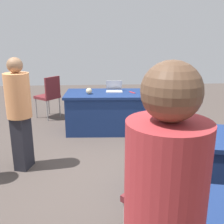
# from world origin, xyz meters

# --- Properties ---
(ground_plane) EXTENTS (14.40, 14.40, 0.00)m
(ground_plane) POSITION_xyz_m (0.00, 0.00, 0.00)
(ground_plane) COLOR #4C423D
(table_foreground) EXTENTS (1.67, 0.95, 0.78)m
(table_foreground) POSITION_xyz_m (-0.03, -2.00, 0.39)
(table_foreground) COLOR navy
(table_foreground) RESTS_ON ground
(table_mid_right) EXTENTS (1.86, 1.15, 0.78)m
(table_mid_right) POSITION_xyz_m (-1.13, 0.40, 0.39)
(table_mid_right) COLOR navy
(table_mid_right) RESTS_ON ground
(chair_near_front) EXTENTS (0.62, 0.62, 0.98)m
(chair_near_front) POSITION_xyz_m (-0.36, 1.18, 0.57)
(chair_near_front) COLOR #9E9993
(chair_near_front) RESTS_ON ground
(chair_tucked_right) EXTENTS (0.62, 0.62, 0.98)m
(chair_tucked_right) POSITION_xyz_m (1.25, -2.91, 0.57)
(chair_tucked_right) COLOR #9E9993
(chair_tucked_right) RESTS_ON ground
(person_attendee_browsing) EXTENTS (0.41, 0.41, 1.59)m
(person_attendee_browsing) POSITION_xyz_m (1.25, -0.48, 0.88)
(person_attendee_browsing) COLOR #26262D
(person_attendee_browsing) RESTS_ON ground
(laptop_silver) EXTENTS (0.33, 0.31, 0.21)m
(laptop_silver) POSITION_xyz_m (-0.18, -2.11, 0.82)
(laptop_silver) COLOR silver
(laptop_silver) RESTS_ON table_foreground
(yarn_ball) EXTENTS (0.12, 0.12, 0.12)m
(yarn_ball) POSITION_xyz_m (0.32, -1.90, 0.84)
(yarn_ball) COLOR beige
(yarn_ball) RESTS_ON table_foreground
(scissors_red) EXTENTS (0.11, 0.18, 0.01)m
(scissors_red) POSITION_xyz_m (-0.53, -1.97, 0.78)
(scissors_red) COLOR red
(scissors_red) RESTS_ON table_foreground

